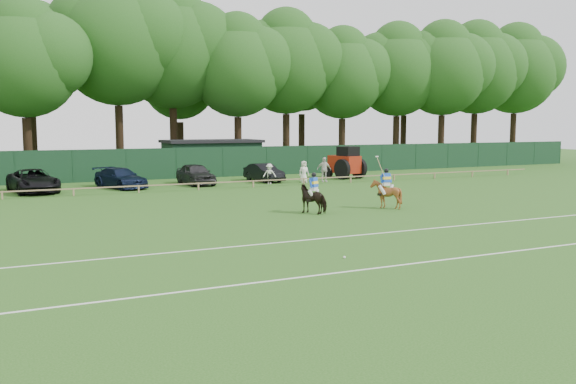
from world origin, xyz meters
TOP-DOWN VIEW (x-y plane):
  - ground at (0.00, 0.00)m, footprint 160.00×160.00m
  - horse_dark at (2.98, 5.19)m, footprint 1.52×1.85m
  - horse_chestnut at (7.22, 5.05)m, footprint 1.38×1.51m
  - suv_black at (-9.11, 21.20)m, footprint 3.33×5.76m
  - sedan_navy at (-3.51, 21.46)m, footprint 3.51×5.21m
  - hatch_grey at (1.92, 21.57)m, footprint 2.07×4.67m
  - estate_black at (7.42, 21.67)m, footprint 1.94×4.32m
  - spectator_left at (7.01, 19.72)m, footprint 1.10×0.85m
  - spectator_mid at (11.42, 19.33)m, footprint 1.19×0.72m
  - spectator_right at (9.82, 19.59)m, footprint 0.80×0.52m
  - rider_dark at (2.99, 5.18)m, footprint 0.87×0.63m
  - rider_chestnut at (7.22, 5.04)m, footprint 0.93×0.63m
  - polo_ball at (-0.99, -4.41)m, footprint 0.09×0.09m
  - pitch_lines at (0.00, -3.50)m, footprint 60.00×5.10m
  - pitch_rail at (0.00, 18.00)m, footprint 62.10×0.10m
  - perimeter_fence at (0.00, 27.00)m, footprint 92.08×0.08m
  - utility_shed at (6.00, 30.00)m, footprint 8.40×4.40m
  - tree_row at (2.00, 35.00)m, footprint 96.00×12.00m
  - tractor at (14.56, 21.33)m, footprint 2.64×3.44m

SIDE VIEW (x-z plane):
  - ground at x=0.00m, z-range 0.00..0.00m
  - tree_row at x=2.00m, z-range -10.50..10.50m
  - pitch_lines at x=0.00m, z-range 0.00..0.01m
  - polo_ball at x=-0.99m, z-range 0.00..0.09m
  - pitch_rail at x=0.00m, z-range 0.20..0.70m
  - estate_black at x=7.42m, z-range 0.00..1.38m
  - sedan_navy at x=-3.51m, z-range 0.00..1.40m
  - horse_dark at x=2.98m, z-range 0.00..1.43m
  - spectator_left at x=7.01m, z-range 0.00..1.50m
  - suv_black at x=-9.11m, z-range 0.00..1.51m
  - horse_chestnut at x=7.22m, z-range 0.00..1.52m
  - hatch_grey at x=1.92m, z-range 0.00..1.56m
  - spectator_right at x=9.82m, z-range 0.00..1.65m
  - spectator_mid at x=11.42m, z-range 0.00..1.90m
  - tractor at x=14.56m, z-range -0.07..2.54m
  - perimeter_fence at x=0.00m, z-range 0.00..2.50m
  - rider_dark at x=2.99m, z-range 0.68..2.09m
  - rider_chestnut at x=7.22m, z-range 0.44..2.49m
  - utility_shed at x=6.00m, z-range 0.02..3.06m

